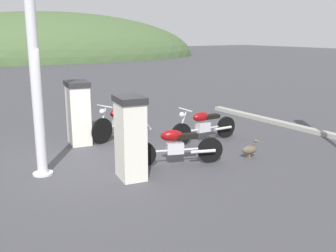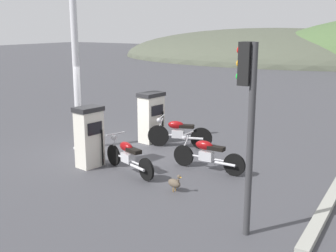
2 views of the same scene
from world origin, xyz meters
TOP-DOWN VIEW (x-y plane):
  - ground_plane at (0.00, 0.00)m, footprint 120.00×120.00m
  - fuel_pump_near at (0.16, -1.46)m, footprint 0.63×0.79m
  - fuel_pump_far at (0.16, 1.46)m, footprint 0.68×0.89m
  - motorcycle_near_pump at (1.30, -1.30)m, footprint 1.96×0.89m
  - motorcycle_far_pump at (1.25, 1.32)m, footprint 1.92×0.79m
  - motorcycle_extra at (2.95, -0.11)m, footprint 2.04×0.56m
  - wandering_duck at (2.98, -1.79)m, footprint 0.43×0.26m
  - roadside_traffic_light at (5.05, -2.83)m, footprint 0.38×0.25m
  - canopy_support_pole at (-1.27, -0.35)m, footprint 0.40×0.40m
  - road_edge_kerb at (6.10, 0.00)m, footprint 0.39×6.15m
  - distant_hill_main at (-7.78, 38.59)m, footprint 37.45×26.96m

SIDE VIEW (x-z plane):
  - ground_plane at x=0.00m, z-range 0.00..0.00m
  - distant_hill_main at x=-7.78m, z-range -3.34..3.34m
  - road_edge_kerb at x=6.10m, z-range 0.00..0.12m
  - wandering_duck at x=2.98m, z-range -0.01..0.43m
  - motorcycle_extra at x=2.95m, z-range -0.02..0.90m
  - motorcycle_near_pump at x=1.30m, z-range -0.01..0.91m
  - motorcycle_far_pump at x=1.25m, z-range 0.00..0.97m
  - fuel_pump_far at x=0.16m, z-range 0.01..1.61m
  - fuel_pump_near at x=0.16m, z-range 0.01..1.63m
  - canopy_support_pole at x=-1.27m, z-range -0.08..4.37m
  - roadside_traffic_light at x=5.05m, z-range 0.64..4.06m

